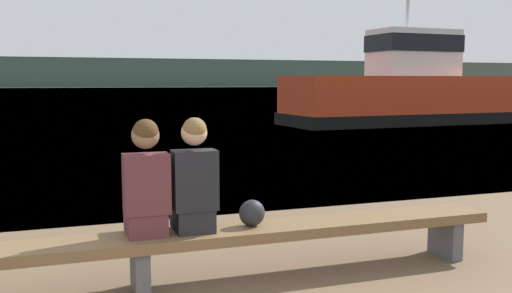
# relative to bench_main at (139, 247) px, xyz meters

# --- Properties ---
(water_surface) EXTENTS (240.00, 240.00, 0.00)m
(water_surface) POSITION_rel_bench_main_xyz_m (-0.12, 122.45, -0.39)
(water_surface) COLOR #5684A3
(water_surface) RESTS_ON ground
(far_shoreline) EXTENTS (600.00, 12.00, 8.98)m
(far_shoreline) POSITION_rel_bench_main_xyz_m (-0.12, 184.74, 4.10)
(far_shoreline) COLOR #384233
(far_shoreline) RESTS_ON ground
(bench_main) EXTENTS (6.68, 0.48, 0.47)m
(bench_main) POSITION_rel_bench_main_xyz_m (0.00, 0.00, 0.00)
(bench_main) COLOR brown
(bench_main) RESTS_ON ground
(person_left) EXTENTS (0.37, 0.43, 0.98)m
(person_left) POSITION_rel_bench_main_xyz_m (0.07, 0.01, 0.52)
(person_left) COLOR #56282D
(person_left) RESTS_ON bench_main
(person_right) EXTENTS (0.37, 0.43, 0.98)m
(person_right) POSITION_rel_bench_main_xyz_m (0.47, 0.01, 0.52)
(person_right) COLOR black
(person_right) RESTS_ON bench_main
(shopping_bag) EXTENTS (0.23, 0.19, 0.24)m
(shopping_bag) POSITION_rel_bench_main_xyz_m (1.00, 0.03, 0.20)
(shopping_bag) COLOR #232328
(shopping_bag) RESTS_ON bench_main
(tugboat_red) EXTENTS (10.28, 3.88, 6.62)m
(tugboat_red) POSITION_rel_bench_main_xyz_m (13.01, 15.71, 0.84)
(tugboat_red) COLOR red
(tugboat_red) RESTS_ON water_surface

